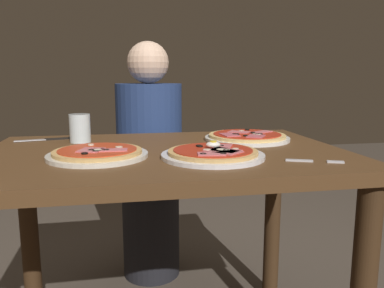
{
  "coord_description": "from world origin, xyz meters",
  "views": [
    {
      "loc": [
        -0.14,
        -1.22,
        1.01
      ],
      "look_at": [
        0.07,
        -0.07,
        0.81
      ],
      "focal_mm": 35.81,
      "sensor_mm": 36.0,
      "label": 1
    }
  ],
  "objects_px": {
    "water_glass_near": "(80,130)",
    "knife": "(46,139)",
    "pizza_across_right": "(247,137)",
    "diner_person": "(150,168)",
    "pizza_foreground": "(213,154)",
    "pizza_across_left": "(98,153)",
    "fork": "(310,161)",
    "dining_table": "(166,189)"
  },
  "relations": [
    {
      "from": "pizza_across_right",
      "to": "knife",
      "type": "bearing_deg",
      "value": 169.78
    },
    {
      "from": "water_glass_near",
      "to": "diner_person",
      "type": "distance_m",
      "value": 0.59
    },
    {
      "from": "pizza_across_left",
      "to": "diner_person",
      "type": "bearing_deg",
      "value": 74.32
    },
    {
      "from": "water_glass_near",
      "to": "diner_person",
      "type": "xyz_separation_m",
      "value": [
        0.28,
        0.44,
        -0.26
      ]
    },
    {
      "from": "dining_table",
      "to": "pizza_across_left",
      "type": "bearing_deg",
      "value": -159.76
    },
    {
      "from": "pizza_foreground",
      "to": "water_glass_near",
      "type": "xyz_separation_m",
      "value": [
        -0.41,
        0.35,
        0.03
      ]
    },
    {
      "from": "pizza_foreground",
      "to": "knife",
      "type": "height_order",
      "value": "pizza_foreground"
    },
    {
      "from": "water_glass_near",
      "to": "diner_person",
      "type": "height_order",
      "value": "diner_person"
    },
    {
      "from": "knife",
      "to": "pizza_across_right",
      "type": "bearing_deg",
      "value": -10.22
    },
    {
      "from": "diner_person",
      "to": "pizza_across_right",
      "type": "bearing_deg",
      "value": 122.81
    },
    {
      "from": "pizza_foreground",
      "to": "pizza_across_left",
      "type": "height_order",
      "value": "pizza_foreground"
    },
    {
      "from": "pizza_foreground",
      "to": "pizza_across_right",
      "type": "bearing_deg",
      "value": 54.99
    },
    {
      "from": "pizza_across_right",
      "to": "pizza_foreground",
      "type": "bearing_deg",
      "value": -125.01
    },
    {
      "from": "pizza_across_right",
      "to": "water_glass_near",
      "type": "bearing_deg",
      "value": 173.73
    },
    {
      "from": "water_glass_near",
      "to": "knife",
      "type": "relative_size",
      "value": 0.53
    },
    {
      "from": "pizza_across_left",
      "to": "pizza_across_right",
      "type": "bearing_deg",
      "value": 22.37
    },
    {
      "from": "dining_table",
      "to": "pizza_across_left",
      "type": "height_order",
      "value": "pizza_across_left"
    },
    {
      "from": "pizza_across_right",
      "to": "knife",
      "type": "relative_size",
      "value": 1.63
    },
    {
      "from": "water_glass_near",
      "to": "pizza_across_right",
      "type": "bearing_deg",
      "value": -6.27
    },
    {
      "from": "knife",
      "to": "fork",
      "type": "bearing_deg",
      "value": -33.35
    },
    {
      "from": "water_glass_near",
      "to": "diner_person",
      "type": "relative_size",
      "value": 0.09
    },
    {
      "from": "pizza_across_right",
      "to": "dining_table",
      "type": "bearing_deg",
      "value": -156.28
    },
    {
      "from": "pizza_across_right",
      "to": "knife",
      "type": "xyz_separation_m",
      "value": [
        -0.74,
        0.13,
        -0.01
      ]
    },
    {
      "from": "fork",
      "to": "pizza_across_right",
      "type": "bearing_deg",
      "value": 97.73
    },
    {
      "from": "pizza_across_right",
      "to": "water_glass_near",
      "type": "relative_size",
      "value": 3.09
    },
    {
      "from": "pizza_foreground",
      "to": "fork",
      "type": "height_order",
      "value": "pizza_foreground"
    },
    {
      "from": "pizza_foreground",
      "to": "pizza_across_left",
      "type": "xyz_separation_m",
      "value": [
        -0.33,
        0.07,
        -0.0
      ]
    },
    {
      "from": "dining_table",
      "to": "pizza_foreground",
      "type": "height_order",
      "value": "pizza_foreground"
    },
    {
      "from": "dining_table",
      "to": "diner_person",
      "type": "relative_size",
      "value": 0.98
    },
    {
      "from": "knife",
      "to": "pizza_foreground",
      "type": "bearing_deg",
      "value": -37.79
    },
    {
      "from": "pizza_across_right",
      "to": "diner_person",
      "type": "height_order",
      "value": "diner_person"
    },
    {
      "from": "pizza_across_left",
      "to": "fork",
      "type": "height_order",
      "value": "pizza_across_left"
    },
    {
      "from": "pizza_foreground",
      "to": "dining_table",
      "type": "bearing_deg",
      "value": 130.58
    },
    {
      "from": "water_glass_near",
      "to": "knife",
      "type": "xyz_separation_m",
      "value": [
        -0.13,
        0.07,
        -0.04
      ]
    },
    {
      "from": "dining_table",
      "to": "pizza_across_left",
      "type": "relative_size",
      "value": 3.91
    },
    {
      "from": "pizza_across_right",
      "to": "diner_person",
      "type": "relative_size",
      "value": 0.27
    },
    {
      "from": "pizza_across_right",
      "to": "diner_person",
      "type": "xyz_separation_m",
      "value": [
        -0.33,
        0.51,
        -0.23
      ]
    },
    {
      "from": "pizza_across_left",
      "to": "fork",
      "type": "xyz_separation_m",
      "value": [
        0.59,
        -0.17,
        -0.01
      ]
    },
    {
      "from": "dining_table",
      "to": "knife",
      "type": "distance_m",
      "value": 0.52
    },
    {
      "from": "pizza_across_left",
      "to": "knife",
      "type": "bearing_deg",
      "value": 120.43
    },
    {
      "from": "pizza_across_left",
      "to": "knife",
      "type": "height_order",
      "value": "pizza_across_left"
    },
    {
      "from": "pizza_across_right",
      "to": "fork",
      "type": "height_order",
      "value": "pizza_across_right"
    }
  ]
}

